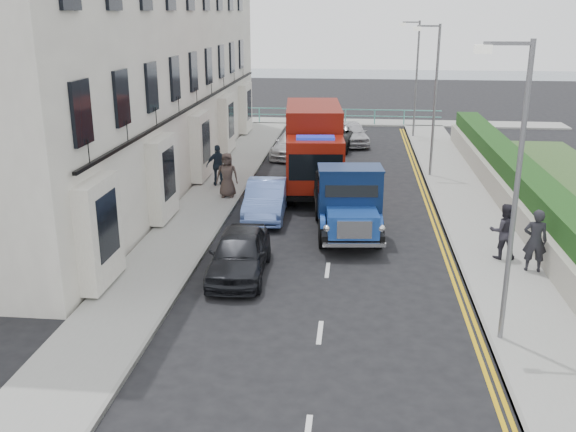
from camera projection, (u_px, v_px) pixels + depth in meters
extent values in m
plane|color=black|center=(324.00, 298.00, 17.65)|extent=(120.00, 120.00, 0.00)
cube|color=gray|center=(211.00, 199.00, 26.67)|extent=(2.40, 38.00, 0.12)
cube|color=gray|center=(468.00, 207.00, 25.62)|extent=(2.60, 38.00, 0.12)
cube|color=gray|center=(345.00, 122.00, 45.09)|extent=(30.00, 2.50, 0.12)
plane|color=slate|center=(351.00, 79.00, 74.47)|extent=(120.00, 120.00, 0.00)
cube|color=white|center=(130.00, 23.00, 28.77)|extent=(6.00, 30.00, 14.00)
cube|color=black|center=(202.00, 101.00, 29.50)|extent=(0.12, 28.00, 0.10)
cube|color=#B2AD9E|center=(503.00, 196.00, 25.34)|extent=(0.30, 28.00, 1.00)
cube|color=#1B3D13|center=(522.00, 187.00, 25.15)|extent=(1.20, 28.00, 1.70)
cube|color=#59B2A5|center=(346.00, 109.00, 44.02)|extent=(13.00, 0.08, 0.06)
cube|color=#59B2A5|center=(345.00, 116.00, 44.15)|extent=(13.00, 0.06, 0.05)
cylinder|color=slate|center=(515.00, 201.00, 14.26)|extent=(0.12, 0.12, 7.00)
cube|color=slate|center=(508.00, 43.00, 13.27)|extent=(1.00, 0.08, 0.08)
cube|color=beige|center=(483.00, 49.00, 13.35)|extent=(0.35, 0.18, 0.18)
cylinder|color=slate|center=(435.00, 103.00, 29.41)|extent=(0.12, 0.12, 7.00)
cube|color=slate|center=(429.00, 26.00, 28.42)|extent=(1.00, 0.08, 0.08)
cube|color=beige|center=(417.00, 29.00, 28.51)|extent=(0.35, 0.18, 0.18)
cylinder|color=slate|center=(416.00, 81.00, 38.88)|extent=(0.12, 0.12, 7.00)
cube|color=slate|center=(411.00, 22.00, 37.89)|extent=(1.00, 0.08, 0.08)
cube|color=beige|center=(403.00, 24.00, 37.97)|extent=(0.35, 0.18, 0.18)
cylinder|color=black|center=(323.00, 233.00, 21.29)|extent=(0.37, 1.03, 1.00)
cylinder|color=black|center=(378.00, 233.00, 21.28)|extent=(0.37, 1.03, 1.00)
cylinder|color=black|center=(319.00, 207.00, 24.08)|extent=(0.37, 1.03, 1.00)
cylinder|color=black|center=(368.00, 207.00, 24.07)|extent=(0.37, 1.03, 1.00)
cube|color=black|center=(347.00, 215.00, 22.63)|extent=(2.48, 5.20, 0.19)
cube|color=#1D47A1|center=(352.00, 223.00, 20.67)|extent=(1.75, 1.52, 0.75)
cube|color=silver|center=(354.00, 230.00, 20.01)|extent=(1.10, 0.19, 0.58)
cube|color=#0D2048|center=(350.00, 195.00, 21.64)|extent=(2.21, 1.46, 1.83)
cube|color=black|center=(344.00, 199.00, 23.75)|extent=(2.48, 3.14, 0.13)
cylinder|color=black|center=(290.00, 193.00, 25.91)|extent=(0.39, 1.06, 1.04)
cylinder|color=black|center=(339.00, 193.00, 25.88)|extent=(0.39, 1.06, 1.04)
cylinder|color=black|center=(291.00, 175.00, 28.69)|extent=(0.39, 1.06, 1.04)
cylinder|color=black|center=(335.00, 175.00, 28.66)|extent=(0.39, 1.06, 1.04)
cylinder|color=black|center=(291.00, 165.00, 30.67)|extent=(0.39, 1.06, 1.04)
cylinder|color=black|center=(333.00, 165.00, 30.64)|extent=(0.39, 1.06, 1.04)
cube|color=black|center=(313.00, 174.00, 28.17)|extent=(2.76, 6.77, 0.24)
cube|color=maroon|center=(315.00, 165.00, 25.53)|extent=(2.42, 1.99, 2.07)
cube|color=black|center=(316.00, 167.00, 24.68)|extent=(2.07, 0.26, 1.04)
cube|color=maroon|center=(313.00, 137.00, 28.71)|extent=(2.79, 5.10, 2.83)
imported|color=black|center=(239.00, 253.00, 19.00)|extent=(1.75, 4.09, 1.38)
imported|color=#6282D3|center=(266.00, 199.00, 24.47)|extent=(1.63, 4.23, 1.38)
imported|color=silver|center=(294.00, 144.00, 34.75)|extent=(2.41, 4.72, 1.31)
imported|color=black|center=(334.00, 135.00, 36.92)|extent=(3.15, 5.38, 1.41)
imported|color=#B8B7BC|center=(352.00, 133.00, 37.69)|extent=(2.39, 4.23, 1.36)
imported|color=black|center=(535.00, 240.00, 18.92)|extent=(0.75, 0.54, 1.91)
imported|color=#2A2730|center=(503.00, 231.00, 19.93)|extent=(0.89, 0.71, 1.78)
imported|color=#1C2632|center=(218.00, 165.00, 28.37)|extent=(1.15, 0.78, 1.81)
imported|color=#42352F|center=(227.00, 175.00, 26.56)|extent=(0.95, 0.65, 1.86)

